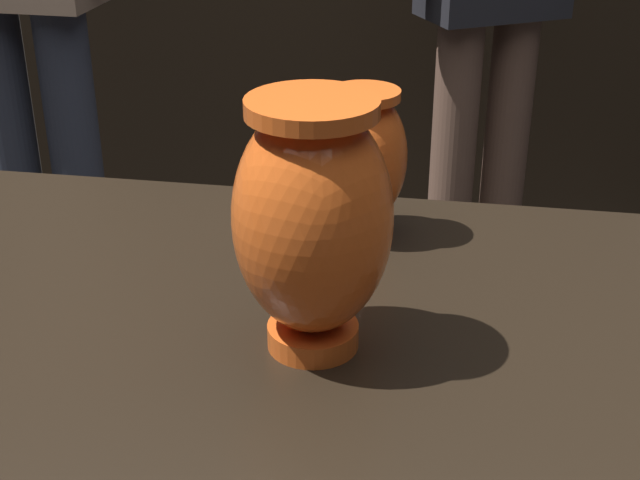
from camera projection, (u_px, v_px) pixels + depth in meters
The scene contains 3 objects.
back_display_shelf at pixel (440, 49), 2.84m from camera, with size 2.60×0.40×0.99m.
vase_centerpiece at pixel (311, 222), 0.70m from camera, with size 0.13×0.13×0.21m.
vase_tall_behind at pixel (365, 158), 0.92m from camera, with size 0.09×0.09×0.16m.
Camera 1 is at (0.10, -0.63, 1.22)m, focal length 50.74 mm.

